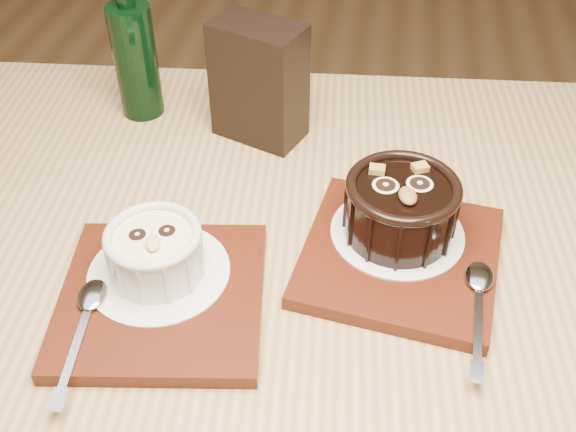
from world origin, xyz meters
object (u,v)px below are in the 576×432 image
table (282,353)px  ramekin_white (155,250)px  tray_left (162,298)px  ramekin_dark (401,206)px  condiment_stand (259,82)px  green_bottle (135,57)px  tray_right (400,256)px

table → ramekin_white: bearing=-176.6°
tray_left → ramekin_white: (-0.01, 0.02, 0.04)m
ramekin_dark → condiment_stand: size_ratio=0.77×
ramekin_dark → condiment_stand: 0.24m
condiment_stand → table: bearing=-75.1°
table → green_bottle: size_ratio=6.52×
table → tray_right: 0.15m
tray_right → green_bottle: bearing=146.3°
tray_left → ramekin_white: ramekin_white is taller
tray_left → condiment_stand: bearing=82.4°
table → tray_right: tray_right is taller
ramekin_white → green_bottle: green_bottle is taller
ramekin_white → ramekin_dark: 0.23m
ramekin_white → ramekin_dark: size_ratio=0.80×
table → condiment_stand: 0.30m
ramekin_dark → green_bottle: (-0.32, 0.19, 0.02)m
condiment_stand → green_bottle: 0.16m
condiment_stand → green_bottle: (-0.15, 0.03, 0.01)m
table → green_bottle: (-0.22, 0.27, 0.17)m
tray_right → green_bottle: size_ratio=0.93×
tray_right → condiment_stand: 0.27m
table → green_bottle: bearing=128.8°
table → ramekin_white: size_ratio=14.61×
table → ramekin_dark: size_ratio=11.68×
table → tray_left: bearing=-164.1°
tray_left → ramekin_dark: bearing=28.3°
tray_left → table: bearing=15.9°
ramekin_white → condiment_stand: (0.05, 0.26, 0.03)m
ramekin_dark → green_bottle: size_ratio=0.56×
table → tray_left: size_ratio=7.02×
table → condiment_stand: condiment_stand is taller
ramekin_white → green_bottle: (-0.11, 0.28, 0.03)m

